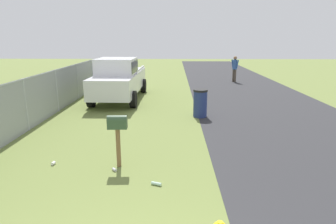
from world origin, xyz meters
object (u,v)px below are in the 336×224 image
at_px(mailbox, 117,126).
at_px(pedestrian, 235,67).
at_px(pickup_truck, 119,78).
at_px(trash_bin, 200,103).

distance_m(mailbox, pedestrian, 14.96).
distance_m(mailbox, pickup_truck, 7.88).
relative_size(mailbox, trash_bin, 1.18).
height_order(mailbox, pedestrian, pedestrian).
distance_m(mailbox, trash_bin, 5.20).
relative_size(trash_bin, pedestrian, 0.61).
relative_size(mailbox, pickup_truck, 0.23).
relative_size(pickup_truck, pedestrian, 3.16).
xyz_separation_m(mailbox, pickup_truck, (7.76, 1.40, 0.08)).
bearing_deg(pickup_truck, mailbox, 11.26).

